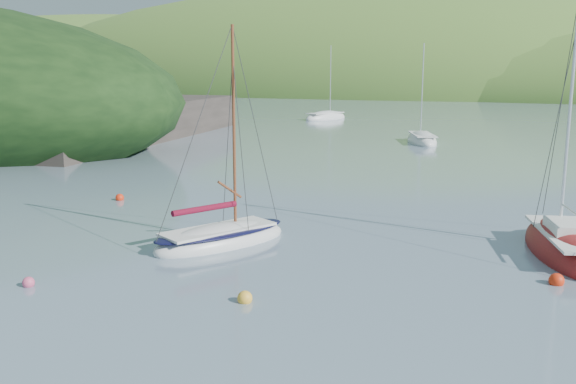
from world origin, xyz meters
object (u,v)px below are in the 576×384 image
at_px(distant_sloop_c, 326,118).
at_px(sloop_red, 565,249).
at_px(daysailer_white, 221,239).
at_px(distant_sloop_a, 422,141).

bearing_deg(distant_sloop_c, sloop_red, -41.10).
distance_m(daysailer_white, sloop_red, 13.14).
bearing_deg(distant_sloop_a, sloop_red, -91.56).
bearing_deg(distant_sloop_a, distant_sloop_c, 107.01).
relative_size(daysailer_white, sloop_red, 0.87).
bearing_deg(daysailer_white, distant_sloop_c, 133.01).
relative_size(distant_sloop_a, distant_sloop_c, 0.94).
bearing_deg(sloop_red, distant_sloop_a, 94.09).
distance_m(sloop_red, distant_sloop_c, 62.08).
distance_m(daysailer_white, distant_sloop_a, 37.25).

